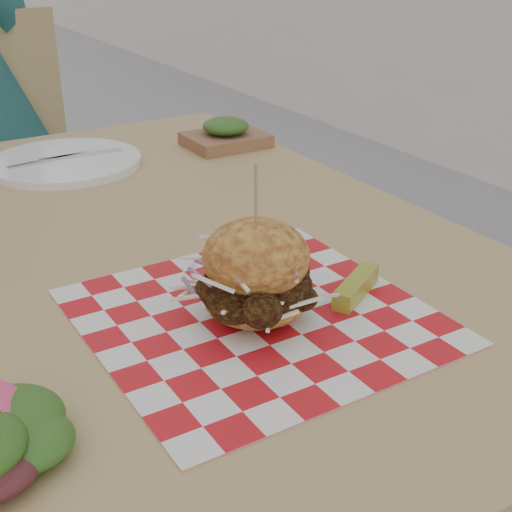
{
  "coord_description": "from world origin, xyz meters",
  "views": [
    {
      "loc": [
        -0.67,
        -1.04,
        1.15
      ],
      "look_at": [
        -0.31,
        -0.46,
        0.82
      ],
      "focal_mm": 50.0,
      "sensor_mm": 36.0,
      "label": 1
    }
  ],
  "objects": [
    {
      "name": "paper_liner",
      "position": [
        -0.31,
        -0.46,
        0.75
      ],
      "size": [
        0.36,
        0.36,
        0.0
      ],
      "primitive_type": "cube",
      "color": "red",
      "rests_on": "patio_table"
    },
    {
      "name": "sandwich",
      "position": [
        -0.31,
        -0.46,
        0.8
      ],
      "size": [
        0.15,
        0.15,
        0.18
      ],
      "color": "gold",
      "rests_on": "paper_liner"
    },
    {
      "name": "pickle_spear",
      "position": [
        -0.19,
        -0.48,
        0.76
      ],
      "size": [
        0.09,
        0.07,
        0.02
      ],
      "primitive_type": "cube",
      "rotation": [
        0.0,
        0.0,
        0.53
      ],
      "color": "#ACB033",
      "rests_on": "paper_liner"
    },
    {
      "name": "patio_table",
      "position": [
        -0.32,
        -0.2,
        0.67
      ],
      "size": [
        0.8,
        1.2,
        0.75
      ],
      "color": "tan",
      "rests_on": "ground"
    },
    {
      "name": "ground",
      "position": [
        0.0,
        0.0,
        0.0
      ],
      "size": [
        80.0,
        80.0,
        0.0
      ],
      "primitive_type": "plane",
      "color": "gray",
      "rests_on": "ground"
    },
    {
      "name": "kraft_tray",
      "position": [
        -0.01,
        0.14,
        0.77
      ],
      "size": [
        0.15,
        0.12,
        0.06
      ],
      "color": "brown",
      "rests_on": "patio_table"
    },
    {
      "name": "place_setting",
      "position": [
        -0.32,
        0.18,
        0.76
      ],
      "size": [
        0.27,
        0.27,
        0.02
      ],
      "color": "white",
      "rests_on": "patio_table"
    }
  ]
}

